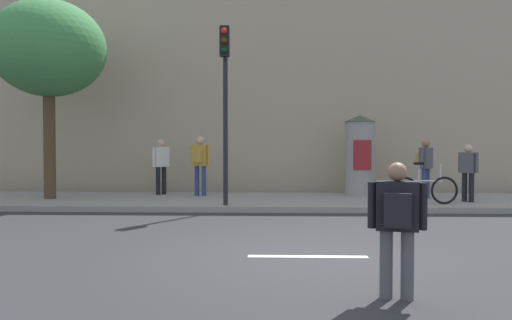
# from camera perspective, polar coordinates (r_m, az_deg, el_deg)

# --- Properties ---
(ground_plane) EXTENTS (80.00, 80.00, 0.00)m
(ground_plane) POSITION_cam_1_polar(r_m,az_deg,el_deg) (7.85, 5.78, -10.67)
(ground_plane) COLOR #2B2B2D
(sidewalk_curb) EXTENTS (36.00, 4.00, 0.15)m
(sidewalk_curb) POSITION_cam_1_polar(r_m,az_deg,el_deg) (14.75, 3.94, -4.61)
(sidewalk_curb) COLOR gray
(sidewalk_curb) RESTS_ON ground_plane
(lane_markings) EXTENTS (25.80, 0.16, 0.01)m
(lane_markings) POSITION_cam_1_polar(r_m,az_deg,el_deg) (7.85, 5.78, -10.64)
(lane_markings) COLOR silver
(lane_markings) RESTS_ON ground_plane
(building_backdrop) EXTENTS (36.00, 5.00, 8.26)m
(building_backdrop) POSITION_cam_1_polar(r_m,az_deg,el_deg) (19.81, 3.45, 8.72)
(building_backdrop) COLOR tan
(building_backdrop) RESTS_ON ground_plane
(traffic_light) EXTENTS (0.24, 0.45, 4.50)m
(traffic_light) POSITION_cam_1_polar(r_m,az_deg,el_deg) (13.04, -3.47, 8.20)
(traffic_light) COLOR black
(traffic_light) RESTS_ON sidewalk_curb
(poster_column) EXTENTS (0.99, 0.99, 2.46)m
(poster_column) POSITION_cam_1_polar(r_m,az_deg,el_deg) (16.07, 11.49, 0.59)
(poster_column) COLOR gray
(poster_column) RESTS_ON sidewalk_curb
(street_tree) EXTENTS (3.23, 3.23, 5.67)m
(street_tree) POSITION_cam_1_polar(r_m,az_deg,el_deg) (16.04, -22.12, 11.33)
(street_tree) COLOR #4C3826
(street_tree) RESTS_ON sidewalk_curb
(pedestrian_near_pole) EXTENTS (0.61, 0.45, 1.49)m
(pedestrian_near_pole) POSITION_cam_1_polar(r_m,az_deg,el_deg) (5.75, 15.45, -6.31)
(pedestrian_near_pole) COLOR #4C4C51
(pedestrian_near_pole) RESTS_ON ground_plane
(pedestrian_in_light_jacket) EXTENTS (0.44, 0.49, 1.55)m
(pedestrian_in_light_jacket) POSITION_cam_1_polar(r_m,az_deg,el_deg) (14.97, 22.57, -0.90)
(pedestrian_in_light_jacket) COLOR black
(pedestrian_in_light_jacket) RESTS_ON sidewalk_curb
(pedestrian_tallest) EXTENTS (0.48, 0.48, 1.72)m
(pedestrian_tallest) POSITION_cam_1_polar(r_m,az_deg,el_deg) (16.14, -10.54, -0.23)
(pedestrian_tallest) COLOR black
(pedestrian_tallest) RESTS_ON sidewalk_curb
(pedestrian_with_bag) EXTENTS (0.53, 0.53, 1.70)m
(pedestrian_with_bag) POSITION_cam_1_polar(r_m,az_deg,el_deg) (15.51, 18.33, -0.33)
(pedestrian_with_bag) COLOR navy
(pedestrian_with_bag) RESTS_ON sidewalk_curb
(pedestrian_in_red_top) EXTENTS (0.62, 0.50, 1.80)m
(pedestrian_in_red_top) POSITION_cam_1_polar(r_m,az_deg,el_deg) (15.58, -6.26, 0.01)
(pedestrian_in_red_top) COLOR navy
(pedestrian_in_red_top) RESTS_ON sidewalk_curb
(bicycle_leaning) EXTENTS (1.77, 0.22, 1.09)m
(bicycle_leaning) POSITION_cam_1_polar(r_m,az_deg,el_deg) (13.94, 18.27, -3.13)
(bicycle_leaning) COLOR black
(bicycle_leaning) RESTS_ON sidewalk_curb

